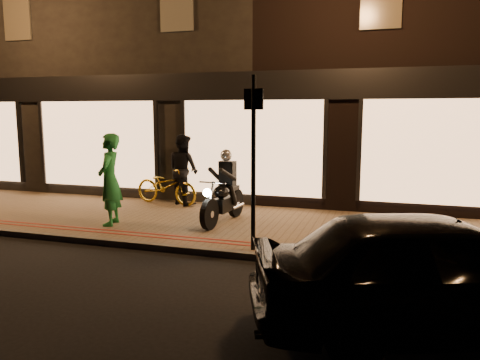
{
  "coord_description": "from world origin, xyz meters",
  "views": [
    {
      "loc": [
        3.28,
        -7.38,
        2.51
      ],
      "look_at": [
        0.37,
        1.82,
        1.1
      ],
      "focal_mm": 35.0,
      "sensor_mm": 36.0,
      "label": 1
    }
  ],
  "objects_px": {
    "person_green": "(110,180)",
    "bicycle_gold": "(166,186)",
    "parked_car": "(437,272)",
    "sign_post": "(253,154)",
    "motorcycle": "(224,195)"
  },
  "relations": [
    {
      "from": "person_green",
      "to": "bicycle_gold",
      "type": "bearing_deg",
      "value": 161.63
    },
    {
      "from": "person_green",
      "to": "parked_car",
      "type": "height_order",
      "value": "person_green"
    },
    {
      "from": "sign_post",
      "to": "parked_car",
      "type": "xyz_separation_m",
      "value": [
        2.77,
        -2.11,
        -1.08
      ]
    },
    {
      "from": "person_green",
      "to": "parked_car",
      "type": "xyz_separation_m",
      "value": [
        6.16,
        -2.96,
        -0.38
      ]
    },
    {
      "from": "motorcycle",
      "to": "person_green",
      "type": "relative_size",
      "value": 1.0
    },
    {
      "from": "bicycle_gold",
      "to": "parked_car",
      "type": "bearing_deg",
      "value": -121.43
    },
    {
      "from": "motorcycle",
      "to": "person_green",
      "type": "height_order",
      "value": "person_green"
    },
    {
      "from": "bicycle_gold",
      "to": "sign_post",
      "type": "bearing_deg",
      "value": -124.61
    },
    {
      "from": "sign_post",
      "to": "person_green",
      "type": "relative_size",
      "value": 1.54
    },
    {
      "from": "motorcycle",
      "to": "sign_post",
      "type": "xyz_separation_m",
      "value": [
        1.16,
        -1.77,
        1.06
      ]
    },
    {
      "from": "motorcycle",
      "to": "parked_car",
      "type": "distance_m",
      "value": 5.53
    },
    {
      "from": "motorcycle",
      "to": "person_green",
      "type": "distance_m",
      "value": 2.44
    },
    {
      "from": "sign_post",
      "to": "bicycle_gold",
      "type": "bearing_deg",
      "value": 135.28
    },
    {
      "from": "bicycle_gold",
      "to": "motorcycle",
      "type": "bearing_deg",
      "value": -114.72
    },
    {
      "from": "motorcycle",
      "to": "parked_car",
      "type": "bearing_deg",
      "value": -38.31
    }
  ]
}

